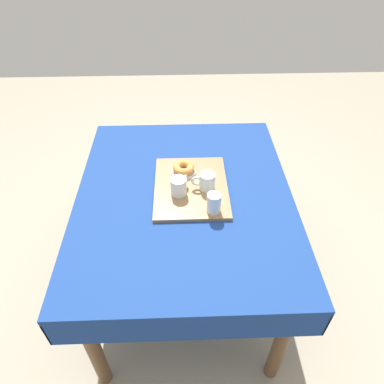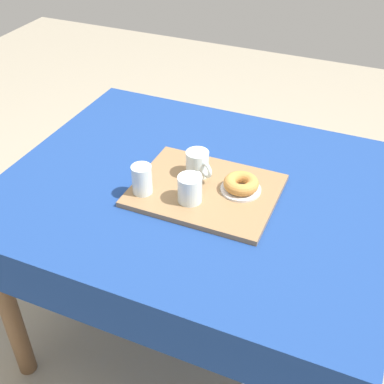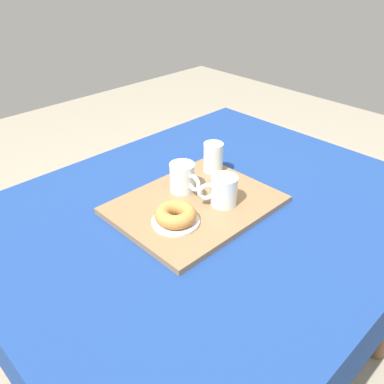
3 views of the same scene
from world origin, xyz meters
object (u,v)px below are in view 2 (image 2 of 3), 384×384
at_px(water_glass_near, 142,181).
at_px(donut_plate_left, 240,190).
at_px(tea_mug_left, 190,189).
at_px(tea_mug_right, 198,164).
at_px(dining_table, 198,210).
at_px(sugar_donut_left, 241,184).
at_px(serving_tray, 206,190).

bearing_deg(water_glass_near, donut_plate_left, -156.22).
bearing_deg(tea_mug_left, tea_mug_right, -76.91).
bearing_deg(dining_table, sugar_donut_left, 178.11).
xyz_separation_m(tea_mug_right, donut_plate_left, (-0.15, 0.03, -0.04)).
bearing_deg(water_glass_near, dining_table, -136.79).
bearing_deg(serving_tray, tea_mug_right, -48.51).
relative_size(dining_table, tea_mug_left, 11.06).
bearing_deg(tea_mug_left, sugar_donut_left, -141.12).
relative_size(tea_mug_left, water_glass_near, 1.21).
bearing_deg(serving_tray, tea_mug_left, 73.97).
bearing_deg(sugar_donut_left, water_glass_near, 23.78).
bearing_deg(donut_plate_left, dining_table, -1.89).
xyz_separation_m(serving_tray, tea_mug_right, (0.05, -0.06, 0.05)).
distance_m(dining_table, water_glass_near, 0.24).
xyz_separation_m(serving_tray, tea_mug_left, (0.02, 0.07, 0.05)).
relative_size(serving_tray, sugar_donut_left, 4.03).
distance_m(tea_mug_right, sugar_donut_left, 0.16).
bearing_deg(sugar_donut_left, tea_mug_right, -10.83).
bearing_deg(serving_tray, sugar_donut_left, -164.86).
height_order(dining_table, tea_mug_right, tea_mug_right).
bearing_deg(tea_mug_left, dining_table, -81.15).
xyz_separation_m(serving_tray, donut_plate_left, (-0.10, -0.03, 0.01)).
relative_size(tea_mug_right, donut_plate_left, 0.82).
bearing_deg(water_glass_near, sugar_donut_left, -156.22).
height_order(donut_plate_left, sugar_donut_left, sugar_donut_left).
distance_m(dining_table, donut_plate_left, 0.19).
bearing_deg(dining_table, donut_plate_left, 178.11).
distance_m(dining_table, tea_mug_left, 0.19).
height_order(dining_table, tea_mug_left, tea_mug_left).
distance_m(water_glass_near, donut_plate_left, 0.30).
distance_m(serving_tray, sugar_donut_left, 0.11).
xyz_separation_m(water_glass_near, donut_plate_left, (-0.27, -0.12, -0.04)).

